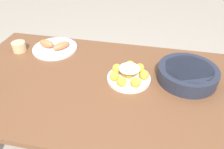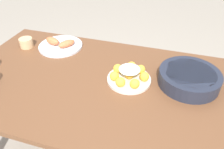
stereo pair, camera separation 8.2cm
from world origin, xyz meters
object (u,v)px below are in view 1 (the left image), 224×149
(seafood_platter, at_px, (55,47))
(serving_bowl, at_px, (187,74))
(cup_far, at_px, (19,47))
(dining_table, at_px, (96,93))
(cake_plate, at_px, (129,75))

(seafood_platter, bearing_deg, serving_bowl, -10.61)
(serving_bowl, relative_size, seafood_platter, 1.09)
(seafood_platter, height_order, cup_far, seafood_platter)
(dining_table, height_order, cup_far, cup_far)
(cup_far, bearing_deg, serving_bowl, -5.04)
(dining_table, relative_size, cup_far, 17.50)
(serving_bowl, distance_m, seafood_platter, 0.84)
(seafood_platter, relative_size, cup_far, 3.37)
(cake_plate, height_order, serving_bowl, cake_plate)
(serving_bowl, bearing_deg, cake_plate, -168.09)
(serving_bowl, xyz_separation_m, cup_far, (-1.04, 0.09, -0.01))
(dining_table, relative_size, cake_plate, 6.40)
(cup_far, bearing_deg, dining_table, -20.13)
(dining_table, height_order, cake_plate, cake_plate)
(serving_bowl, bearing_deg, cup_far, 174.96)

